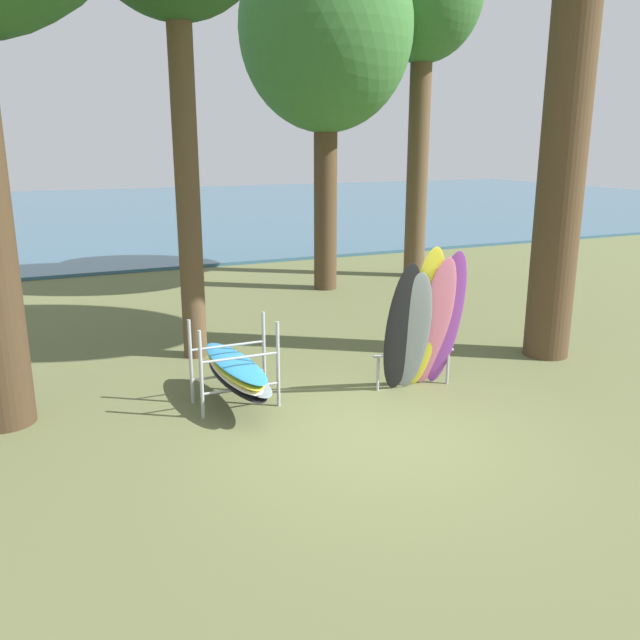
{
  "coord_description": "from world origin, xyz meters",
  "views": [
    {
      "loc": [
        -3.83,
        -6.88,
        3.64
      ],
      "look_at": [
        0.02,
        1.77,
        1.1
      ],
      "focal_mm": 37.1,
      "sensor_mm": 36.0,
      "label": 1
    }
  ],
  "objects_px": {
    "tree_mid_behind": "(326,32)",
    "tree_far_left_back": "(424,1)",
    "leaning_board_pile": "(424,325)",
    "board_storage_rack": "(235,370)"
  },
  "relations": [
    {
      "from": "tree_mid_behind",
      "to": "tree_far_left_back",
      "type": "bearing_deg",
      "value": 10.26
    },
    {
      "from": "tree_mid_behind",
      "to": "board_storage_rack",
      "type": "xyz_separation_m",
      "value": [
        -4.41,
        -6.63,
        -5.63
      ]
    },
    {
      "from": "tree_mid_behind",
      "to": "tree_far_left_back",
      "type": "distance_m",
      "value": 3.2
    },
    {
      "from": "leaning_board_pile",
      "to": "board_storage_rack",
      "type": "xyz_separation_m",
      "value": [
        -2.7,
        0.67,
        -0.53
      ]
    },
    {
      "from": "tree_mid_behind",
      "to": "tree_far_left_back",
      "type": "xyz_separation_m",
      "value": [
        3.0,
        0.54,
        0.99
      ]
    },
    {
      "from": "tree_far_left_back",
      "to": "leaning_board_pile",
      "type": "bearing_deg",
      "value": -121.01
    },
    {
      "from": "tree_far_left_back",
      "to": "leaning_board_pile",
      "type": "distance_m",
      "value": 10.99
    },
    {
      "from": "leaning_board_pile",
      "to": "board_storage_rack",
      "type": "relative_size",
      "value": 1.07
    },
    {
      "from": "tree_far_left_back",
      "to": "board_storage_rack",
      "type": "distance_m",
      "value": 12.26
    },
    {
      "from": "leaning_board_pile",
      "to": "board_storage_rack",
      "type": "bearing_deg",
      "value": 166.11
    }
  ]
}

